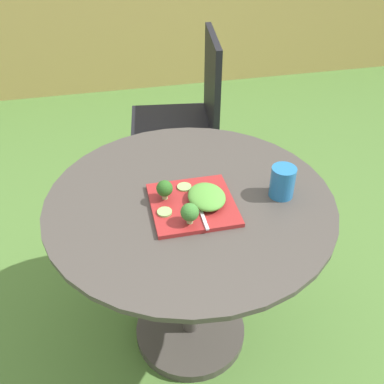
{
  "coord_description": "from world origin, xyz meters",
  "views": [
    {
      "loc": [
        -0.23,
        -1.07,
        1.56
      ],
      "look_at": [
        0.0,
        -0.02,
        0.74
      ],
      "focal_mm": 41.1,
      "sensor_mm": 36.0,
      "label": 1
    }
  ],
  "objects": [
    {
      "name": "drinking_glass",
      "position": [
        0.29,
        -0.05,
        0.75
      ],
      "size": [
        0.08,
        0.08,
        0.1
      ],
      "color": "#236BA8",
      "rests_on": "patio_table"
    },
    {
      "name": "cucumber_slice_1",
      "position": [
        -0.01,
        0.04,
        0.72
      ],
      "size": [
        0.05,
        0.05,
        0.01
      ],
      "primitive_type": "cylinder",
      "color": "#8EB766",
      "rests_on": "salad_plate"
    },
    {
      "name": "lettuce_mound",
      "position": [
        0.04,
        -0.04,
        0.74
      ],
      "size": [
        0.11,
        0.14,
        0.04
      ],
      "primitive_type": "ellipsoid",
      "color": "#519338",
      "rests_on": "salad_plate"
    },
    {
      "name": "salad_plate",
      "position": [
        0.0,
        -0.04,
        0.71
      ],
      "size": [
        0.25,
        0.25,
        0.01
      ],
      "primitive_type": "cube",
      "color": "maroon",
      "rests_on": "patio_table"
    },
    {
      "name": "fork",
      "position": [
        0.01,
        -0.08,
        0.72
      ],
      "size": [
        0.02,
        0.15,
        0.0
      ],
      "color": "silver",
      "rests_on": "salad_plate"
    },
    {
      "name": "patio_table",
      "position": [
        0.0,
        0.0,
        0.46
      ],
      "size": [
        0.92,
        0.92,
        0.7
      ],
      "color": "#423D38",
      "rests_on": "ground_plane"
    },
    {
      "name": "cucumber_slice_0",
      "position": [
        -0.09,
        -0.07,
        0.72
      ],
      "size": [
        0.04,
        0.04,
        0.01
      ],
      "primitive_type": "cylinder",
      "color": "#8EB766",
      "rests_on": "salad_plate"
    },
    {
      "name": "bamboo_fence",
      "position": [
        0.0,
        2.49,
        0.62
      ],
      "size": [
        8.0,
        0.08,
        1.24
      ],
      "primitive_type": "cube",
      "color": "tan",
      "rests_on": "ground_plane"
    },
    {
      "name": "patio_chair",
      "position": [
        0.21,
        0.96,
        0.53
      ],
      "size": [
        0.49,
        0.49,
        0.9
      ],
      "color": "black",
      "rests_on": "ground_plane"
    },
    {
      "name": "broccoli_floret_0",
      "position": [
        -0.08,
        0.0,
        0.76
      ],
      "size": [
        0.05,
        0.05,
        0.06
      ],
      "color": "#99B770",
      "rests_on": "salad_plate"
    },
    {
      "name": "broccoli_floret_1",
      "position": [
        -0.03,
        -0.13,
        0.76
      ],
      "size": [
        0.05,
        0.05,
        0.07
      ],
      "color": "#99B770",
      "rests_on": "salad_plate"
    },
    {
      "name": "ground_plane",
      "position": [
        0.0,
        0.0,
        0.0
      ],
      "size": [
        12.0,
        12.0,
        0.0
      ],
      "primitive_type": "plane",
      "color": "#4C7533"
    }
  ]
}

